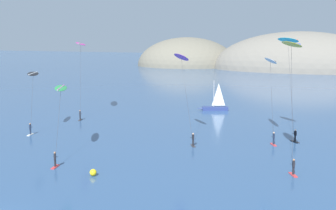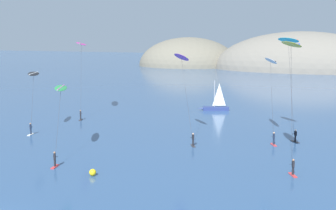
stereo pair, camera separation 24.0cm
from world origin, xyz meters
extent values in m
ellipsoid|color=#6B6656|center=(-40.80, 166.58, 0.00)|extent=(47.34, 42.48, 26.64)
ellipsoid|color=slate|center=(10.45, 159.90, 0.00)|extent=(72.65, 42.90, 31.61)
cube|color=navy|center=(3.45, 53.72, 0.35)|extent=(4.98, 3.08, 0.70)
cone|color=navy|center=(1.22, 52.83, 0.35)|extent=(2.25, 1.42, 0.67)
cylinder|color=#B2B2B7|center=(3.17, 53.61, 3.20)|extent=(0.12, 0.12, 5.00)
pyramid|color=white|center=(4.00, 53.94, 3.03)|extent=(1.70, 0.74, 4.25)
cylinder|color=#A5A5AD|center=(4.00, 53.94, 0.95)|extent=(1.70, 0.74, 0.08)
cube|color=#2D2D33|center=(7.65, 27.34, 0.04)|extent=(1.07, 1.51, 0.08)
cylinder|color=black|center=(7.65, 27.34, 0.48)|extent=(0.22, 0.22, 0.80)
cube|color=black|center=(7.65, 27.34, 1.18)|extent=(0.37, 0.39, 0.60)
sphere|color=tan|center=(7.65, 27.34, 1.60)|extent=(0.22, 0.22, 0.22)
cylinder|color=black|center=(7.44, 27.61, 1.06)|extent=(0.45, 0.38, 0.04)
ellipsoid|color=purple|center=(4.65, 31.09, 11.09)|extent=(4.08, 4.58, 1.12)
cylinder|color=#7ACC42|center=(4.65, 31.09, 11.14)|extent=(2.93, 3.60, 0.16)
cylinder|color=#333338|center=(6.04, 29.35, 6.03)|extent=(2.82, 3.51, 9.94)
cube|color=red|center=(17.16, 31.68, 0.04)|extent=(1.03, 1.52, 0.08)
cylinder|color=#192338|center=(17.16, 31.68, 0.48)|extent=(0.22, 0.22, 0.80)
cube|color=#192338|center=(17.16, 31.68, 1.18)|extent=(0.30, 0.39, 0.60)
sphere|color=tan|center=(17.16, 31.68, 1.60)|extent=(0.22, 0.22, 0.22)
cylinder|color=black|center=(17.04, 32.01, 1.06)|extent=(0.53, 0.22, 0.04)
ellipsoid|color=white|center=(15.87, 35.25, 10.64)|extent=(3.15, 6.27, 0.90)
cylinder|color=black|center=(15.87, 35.25, 10.69)|extent=(2.18, 5.66, 0.16)
cylinder|color=#333338|center=(16.45, 33.63, 5.80)|extent=(1.20, 3.27, 9.49)
cube|color=#2D2D33|center=(-15.10, 36.36, 0.04)|extent=(0.87, 1.55, 0.08)
cylinder|color=black|center=(-15.10, 36.36, 0.48)|extent=(0.22, 0.22, 0.80)
cube|color=black|center=(-15.10, 36.36, 1.18)|extent=(0.33, 0.39, 0.60)
sphere|color=#9E7051|center=(-15.10, 36.36, 1.60)|extent=(0.22, 0.22, 0.22)
cylinder|color=black|center=(-15.26, 36.67, 1.06)|extent=(0.51, 0.29, 0.04)
ellipsoid|color=#D62D9E|center=(-17.53, 41.02, 12.55)|extent=(4.45, 6.43, 0.71)
cylinder|color=#28D160|center=(-17.53, 41.02, 12.60)|extent=(2.95, 5.45, 0.16)
cylinder|color=#333338|center=(-16.40, 38.85, 6.75)|extent=(2.30, 4.38, 11.40)
cube|color=#2D2D33|center=(19.61, 34.29, 0.04)|extent=(1.33, 1.35, 0.08)
cylinder|color=black|center=(19.61, 34.29, 0.48)|extent=(0.22, 0.22, 0.80)
cube|color=black|center=(19.61, 34.29, 1.18)|extent=(0.37, 0.39, 0.60)
sphere|color=beige|center=(19.61, 34.29, 1.60)|extent=(0.22, 0.22, 0.22)
cylinder|color=black|center=(19.39, 34.56, 1.06)|extent=(0.45, 0.38, 0.04)
ellipsoid|color=#23B2C6|center=(17.91, 36.36, 13.34)|extent=(4.00, 4.42, 0.87)
cylinder|color=#DB4C38|center=(17.91, 36.36, 13.39)|extent=(2.83, 3.41, 0.16)
cylinder|color=#333338|center=(18.65, 35.46, 7.15)|extent=(1.51, 1.84, 12.18)
cube|color=silver|center=(-15.80, 24.74, 0.04)|extent=(0.70, 1.55, 0.08)
cylinder|color=#192338|center=(-15.80, 24.74, 0.48)|extent=(0.22, 0.22, 0.80)
cube|color=#192338|center=(-15.80, 24.74, 1.18)|extent=(0.32, 0.39, 0.60)
sphere|color=#9E7051|center=(-15.80, 24.74, 1.60)|extent=(0.22, 0.22, 0.22)
cylinder|color=black|center=(-15.95, 25.06, 1.06)|extent=(0.52, 0.27, 0.04)
ellipsoid|color=black|center=(-17.11, 27.58, 8.44)|extent=(3.11, 4.98, 0.61)
cylinder|color=white|center=(-17.11, 27.58, 8.49)|extent=(2.13, 4.35, 0.16)
cylinder|color=#333338|center=(-16.53, 26.32, 4.70)|extent=(1.20, 2.55, 7.28)
cube|color=red|center=(-3.37, 13.57, 0.04)|extent=(0.72, 1.55, 0.08)
cylinder|color=black|center=(-3.37, 13.57, 0.48)|extent=(0.22, 0.22, 0.80)
cube|color=black|center=(-3.37, 13.57, 1.18)|extent=(0.33, 0.39, 0.60)
sphere|color=#9E7051|center=(-3.37, 13.57, 1.60)|extent=(0.22, 0.22, 0.22)
cylinder|color=black|center=(-3.53, 13.88, 1.06)|extent=(0.51, 0.28, 0.04)
ellipsoid|color=green|center=(-6.03, 18.84, 7.83)|extent=(3.46, 5.20, 0.56)
cylinder|color=#D660B7|center=(-6.03, 18.84, 7.88)|extent=(2.37, 4.48, 0.16)
cylinder|color=#333338|center=(-4.78, 16.36, 4.40)|extent=(2.53, 4.99, 6.69)
cube|color=red|center=(20.63, 20.17, 0.04)|extent=(1.03, 1.52, 0.08)
cylinder|color=black|center=(20.63, 20.17, 0.48)|extent=(0.22, 0.22, 0.80)
cube|color=black|center=(20.63, 20.17, 1.18)|extent=(0.30, 0.39, 0.60)
sphere|color=#9E7051|center=(20.63, 20.17, 1.60)|extent=(0.22, 0.22, 0.22)
cylinder|color=black|center=(20.51, 20.50, 1.06)|extent=(0.53, 0.23, 0.04)
ellipsoid|color=yellow|center=(19.60, 23.01, 13.05)|extent=(3.51, 6.46, 0.79)
cylinder|color=#1432E0|center=(19.60, 23.01, 13.10)|extent=(2.21, 5.73, 0.16)
cylinder|color=#333338|center=(20.06, 21.76, 7.01)|extent=(0.94, 2.54, 11.90)
sphere|color=yellow|center=(1.91, 12.61, 0.35)|extent=(0.70, 0.70, 0.70)
camera|label=1|loc=(23.76, -22.43, 13.91)|focal=45.00mm
camera|label=2|loc=(23.98, -22.34, 13.91)|focal=45.00mm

